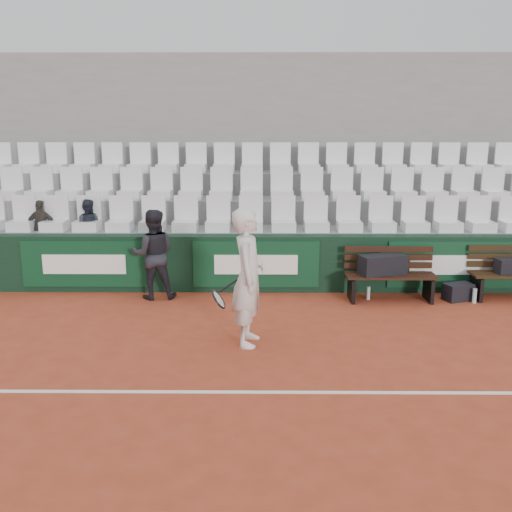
# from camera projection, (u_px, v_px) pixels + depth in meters

# --- Properties ---
(ground) EXTENTS (80.00, 80.00, 0.00)m
(ground) POSITION_uv_depth(u_px,v_px,m) (271.00, 392.00, 6.33)
(ground) COLOR #AD4127
(ground) RESTS_ON ground
(court_baseline) EXTENTS (18.00, 0.06, 0.01)m
(court_baseline) POSITION_uv_depth(u_px,v_px,m) (271.00, 392.00, 6.32)
(court_baseline) COLOR white
(court_baseline) RESTS_ON ground
(back_barrier) EXTENTS (18.00, 0.34, 1.00)m
(back_barrier) POSITION_uv_depth(u_px,v_px,m) (271.00, 263.00, 10.10)
(back_barrier) COLOR black
(back_barrier) RESTS_ON ground
(grandstand_tier_front) EXTENTS (18.00, 0.95, 1.00)m
(grandstand_tier_front) POSITION_uv_depth(u_px,v_px,m) (267.00, 255.00, 10.72)
(grandstand_tier_front) COLOR gray
(grandstand_tier_front) RESTS_ON ground
(grandstand_tier_mid) EXTENTS (18.00, 0.95, 1.45)m
(grandstand_tier_mid) POSITION_uv_depth(u_px,v_px,m) (266.00, 234.00, 11.59)
(grandstand_tier_mid) COLOR gray
(grandstand_tier_mid) RESTS_ON ground
(grandstand_tier_back) EXTENTS (18.00, 0.95, 1.90)m
(grandstand_tier_back) POSITION_uv_depth(u_px,v_px,m) (266.00, 216.00, 12.47)
(grandstand_tier_back) COLOR gray
(grandstand_tier_back) RESTS_ON ground
(grandstand_rear_wall) EXTENTS (18.00, 0.30, 4.40)m
(grandstand_rear_wall) POSITION_uv_depth(u_px,v_px,m) (266.00, 156.00, 12.79)
(grandstand_rear_wall) COLOR gray
(grandstand_rear_wall) RESTS_ON ground
(seat_row_front) EXTENTS (11.90, 0.44, 0.63)m
(seat_row_front) POSITION_uv_depth(u_px,v_px,m) (267.00, 214.00, 10.36)
(seat_row_front) COLOR silver
(seat_row_front) RESTS_ON grandstand_tier_front
(seat_row_mid) EXTENTS (11.90, 0.44, 0.63)m
(seat_row_mid) POSITION_uv_depth(u_px,v_px,m) (267.00, 184.00, 11.19)
(seat_row_mid) COLOR silver
(seat_row_mid) RESTS_ON grandstand_tier_mid
(seat_row_back) EXTENTS (11.90, 0.44, 0.63)m
(seat_row_back) POSITION_uv_depth(u_px,v_px,m) (266.00, 158.00, 12.01)
(seat_row_back) COLOR white
(seat_row_back) RESTS_ON grandstand_tier_back
(bench_left) EXTENTS (1.50, 0.56, 0.45)m
(bench_left) POSITION_uv_depth(u_px,v_px,m) (390.00, 287.00, 9.59)
(bench_left) COLOR black
(bench_left) RESTS_ON ground
(sports_bag_left) EXTENTS (0.83, 0.55, 0.33)m
(sports_bag_left) POSITION_uv_depth(u_px,v_px,m) (382.00, 265.00, 9.53)
(sports_bag_left) COLOR black
(sports_bag_left) RESTS_ON bench_left
(sports_bag_right) EXTENTS (0.56, 0.32, 0.25)m
(sports_bag_right) POSITION_uv_depth(u_px,v_px,m) (512.00, 266.00, 9.61)
(sports_bag_right) COLOR black
(sports_bag_right) RESTS_ON bench_right
(sports_bag_ground) EXTENTS (0.54, 0.42, 0.29)m
(sports_bag_ground) POSITION_uv_depth(u_px,v_px,m) (458.00, 292.00, 9.61)
(sports_bag_ground) COLOR black
(sports_bag_ground) RESTS_ON ground
(water_bottle_near) EXTENTS (0.06, 0.06, 0.23)m
(water_bottle_near) POSITION_uv_depth(u_px,v_px,m) (368.00, 293.00, 9.66)
(water_bottle_near) COLOR silver
(water_bottle_near) RESTS_ON ground
(water_bottle_far) EXTENTS (0.07, 0.07, 0.25)m
(water_bottle_far) POSITION_uv_depth(u_px,v_px,m) (474.00, 296.00, 9.46)
(water_bottle_far) COLOR #B1C2C9
(water_bottle_far) RESTS_ON ground
(tennis_player) EXTENTS (0.75, 0.71, 1.85)m
(tennis_player) POSITION_uv_depth(u_px,v_px,m) (248.00, 277.00, 7.55)
(tennis_player) COLOR silver
(tennis_player) RESTS_ON ground
(ball_kid) EXTENTS (0.82, 0.68, 1.53)m
(ball_kid) POSITION_uv_depth(u_px,v_px,m) (153.00, 254.00, 9.60)
(ball_kid) COLOR black
(ball_kid) RESTS_ON ground
(spectator_b) EXTENTS (0.60, 0.26, 1.00)m
(spectator_b) POSITION_uv_depth(u_px,v_px,m) (40.00, 203.00, 10.40)
(spectator_b) COLOR #322D28
(spectator_b) RESTS_ON grandstand_tier_front
(spectator_c) EXTENTS (0.50, 0.39, 1.02)m
(spectator_c) POSITION_uv_depth(u_px,v_px,m) (87.00, 202.00, 10.39)
(spectator_c) COLOR #202530
(spectator_c) RESTS_ON grandstand_tier_front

